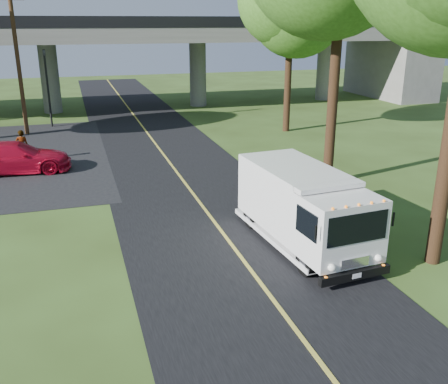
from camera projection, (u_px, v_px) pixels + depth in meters
name	position (u px, v px, depth m)	size (l,w,h in m)	color
ground	(278.00, 307.00, 12.80)	(120.00, 120.00, 0.00)	#334619
road	(189.00, 188.00, 21.84)	(7.00, 90.00, 0.02)	black
lane_line	(189.00, 188.00, 21.83)	(0.12, 90.00, 0.01)	gold
overpass	(125.00, 52.00, 40.26)	(54.00, 10.00, 7.30)	slate
traffic_signal	(47.00, 80.00, 33.62)	(0.18, 0.22, 5.20)	black
utility_pole	(18.00, 61.00, 30.94)	(1.60, 0.26, 9.00)	#472D19
step_van	(303.00, 206.00, 15.92)	(2.69, 6.15, 2.52)	white
red_sedan	(15.00, 157.00, 23.96)	(2.09, 5.14, 1.49)	#B90B25
pedestrian	(22.00, 146.00, 25.72)	(0.62, 0.40, 1.69)	gray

